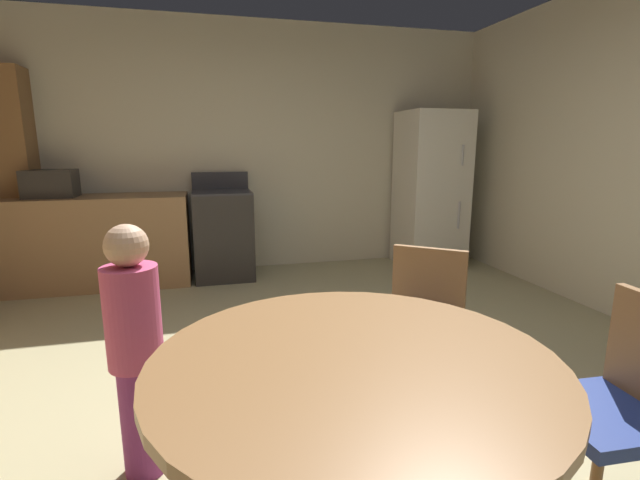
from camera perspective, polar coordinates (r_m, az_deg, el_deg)
ground_plane at (r=2.56m, az=-0.29°, el=-21.03°), size 14.00×14.00×0.00m
wall_back at (r=5.22m, az=-8.74°, el=11.34°), size 5.68×0.12×2.70m
kitchen_counter at (r=5.01m, az=-26.72°, el=-0.20°), size 1.84×0.60×0.90m
pantry_column at (r=5.30m, az=-34.35°, el=6.17°), size 0.44×0.36×2.10m
oven_range at (r=4.89m, az=-12.08°, el=0.76°), size 0.60×0.60×1.10m
refrigerator at (r=5.39m, az=13.74°, el=6.15°), size 0.68×0.68×1.76m
microwave at (r=5.01m, az=-30.82°, el=6.12°), size 0.44×0.32×0.26m
dining_table at (r=1.50m, az=4.23°, el=-19.76°), size 1.25×1.25×0.76m
chair_northeast at (r=2.40m, az=12.75°, el=-10.14°), size 0.56×0.56×0.87m
chair_east at (r=2.02m, az=33.80°, el=-16.39°), size 0.42×0.42×0.87m
person_child at (r=2.05m, az=-22.22°, el=-12.35°), size 0.31×0.31×1.09m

